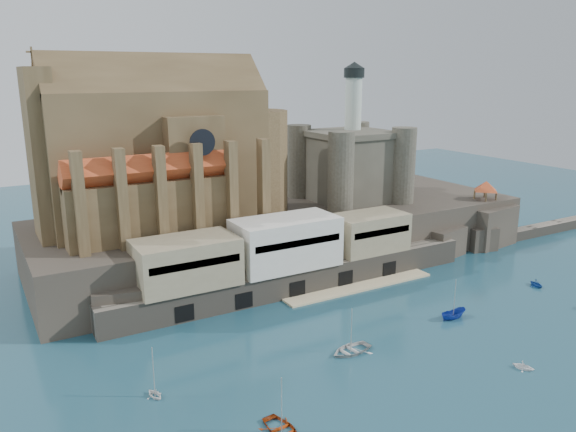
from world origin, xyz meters
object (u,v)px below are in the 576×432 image
at_px(pavilion, 486,187).
at_px(boat_2, 453,318).
at_px(boat_0, 282,431).
at_px(boat_1, 523,369).
at_px(castle_keep, 350,162).
at_px(church, 168,158).

relative_size(pavilion, boat_2, 1.38).
bearing_deg(boat_2, boat_0, 108.46).
bearing_deg(boat_2, pavilion, -52.49).
xyz_separation_m(pavilion, boat_0, (-72.28, -37.13, -12.73)).
xyz_separation_m(boat_0, boat_1, (33.40, -4.22, 0.00)).
bearing_deg(castle_keep, boat_2, -102.90).
xyz_separation_m(castle_keep, boat_1, (-12.95, -56.43, -18.31)).
relative_size(church, castle_keep, 1.60).
height_order(pavilion, boat_0, pavilion).
height_order(church, boat_0, church).
relative_size(church, boat_2, 10.15).
xyz_separation_m(boat_0, boat_2, (37.00, 11.37, 0.00)).
distance_m(boat_1, boat_2, 16.00).
relative_size(pavilion, boat_0, 1.17).
bearing_deg(castle_keep, pavilion, -30.18).
bearing_deg(pavilion, boat_0, -152.81).
distance_m(castle_keep, boat_2, 45.72).
relative_size(church, boat_1, 17.20).
height_order(boat_0, boat_1, boat_0).
bearing_deg(pavilion, church, 166.52).
bearing_deg(boat_0, boat_1, -12.93).
distance_m(castle_keep, pavilion, 30.50).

